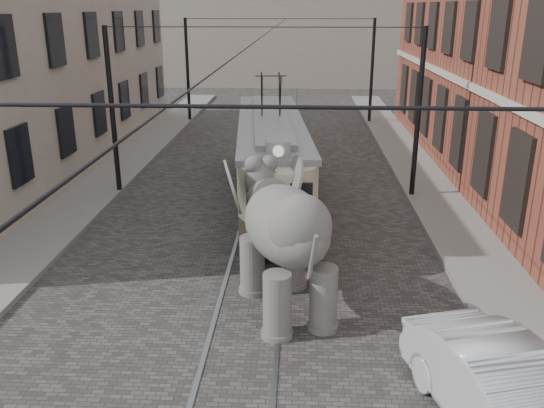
{
  "coord_description": "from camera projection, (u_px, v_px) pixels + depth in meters",
  "views": [
    {
      "loc": [
        1.13,
        -13.87,
        6.6
      ],
      "look_at": [
        0.47,
        -0.97,
        2.1
      ],
      "focal_mm": 37.5,
      "sensor_mm": 36.0,
      "label": 1
    }
  ],
  "objects": [
    {
      "name": "ground",
      "position": [
        257.0,
        265.0,
        15.3
      ],
      "size": [
        120.0,
        120.0,
        0.0
      ],
      "primitive_type": "plane",
      "color": "#484442"
    },
    {
      "name": "tram_rails",
      "position": [
        257.0,
        265.0,
        15.3
      ],
      "size": [
        1.54,
        80.0,
        0.02
      ],
      "primitive_type": null,
      "color": "slate",
      "rests_on": "ground"
    },
    {
      "name": "sidewalk_right",
      "position": [
        483.0,
        268.0,
        14.99
      ],
      "size": [
        2.0,
        60.0,
        0.15
      ],
      "primitive_type": "cube",
      "color": "slate",
      "rests_on": "ground"
    },
    {
      "name": "sidewalk_left",
      "position": [
        21.0,
        258.0,
        15.59
      ],
      "size": [
        2.0,
        60.0,
        0.15
      ],
      "primitive_type": "cube",
      "color": "slate",
      "rests_on": "ground"
    },
    {
      "name": "stucco_building",
      "position": [
        11.0,
        47.0,
        23.62
      ],
      "size": [
        7.0,
        24.0,
        10.0
      ],
      "primitive_type": "cube",
      "color": "gray",
      "rests_on": "ground"
    },
    {
      "name": "distant_block",
      "position": [
        290.0,
        2.0,
        50.72
      ],
      "size": [
        28.0,
        10.0,
        14.0
      ],
      "primitive_type": "cube",
      "color": "gray",
      "rests_on": "ground"
    },
    {
      "name": "catenary",
      "position": [
        261.0,
        120.0,
        19.04
      ],
      "size": [
        11.0,
        30.2,
        6.0
      ],
      "primitive_type": null,
      "color": "black",
      "rests_on": "ground"
    },
    {
      "name": "tram",
      "position": [
        271.0,
        139.0,
        19.9
      ],
      "size": [
        3.28,
        11.31,
        4.42
      ],
      "primitive_type": null,
      "rotation": [
        0.0,
        0.0,
        0.09
      ],
      "color": "beige",
      "rests_on": "ground"
    },
    {
      "name": "elephant",
      "position": [
        286.0,
        245.0,
        12.57
      ],
      "size": [
        4.48,
        5.91,
        3.21
      ],
      "primitive_type": null,
      "rotation": [
        0.0,
        0.0,
        0.34
      ],
      "color": "#5C5955",
      "rests_on": "ground"
    },
    {
      "name": "parked_car",
      "position": [
        507.0,
        398.0,
        8.99
      ],
      "size": [
        2.79,
        4.74,
        1.47
      ],
      "primitive_type": "imported",
      "rotation": [
        0.0,
        0.0,
        0.29
      ],
      "color": "#B4B5B9",
      "rests_on": "ground"
    }
  ]
}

